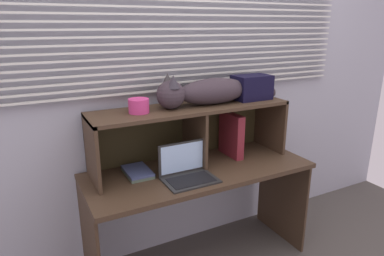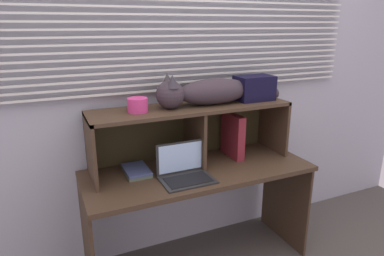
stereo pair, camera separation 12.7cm
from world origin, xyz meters
name	(u,v)px [view 1 (the left image)]	position (x,y,z in m)	size (l,w,h in m)	color
back_panel_with_blinds	(177,77)	(0.00, 0.55, 1.26)	(4.40, 0.08, 2.50)	#A9ABB9
desk	(199,187)	(0.00, 0.22, 0.58)	(1.46, 0.57, 0.71)	#402E1F
hutch_shelf_unit	(190,122)	(0.00, 0.36, 0.99)	(1.31, 0.34, 0.39)	#402E1F
cat	(205,92)	(0.09, 0.33, 1.18)	(0.89, 0.19, 0.21)	#362C33
laptop	(187,172)	(-0.13, 0.13, 0.75)	(0.31, 0.22, 0.21)	#262626
binder_upright	(231,135)	(0.31, 0.33, 0.86)	(0.06, 0.24, 0.30)	maroon
book_stack	(137,172)	(-0.38, 0.33, 0.72)	(0.14, 0.23, 0.03)	#4F6251
small_basket	(139,106)	(-0.35, 0.33, 1.14)	(0.12, 0.12, 0.08)	#CC387B
storage_box	(252,87)	(0.46, 0.33, 1.18)	(0.25, 0.17, 0.17)	black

